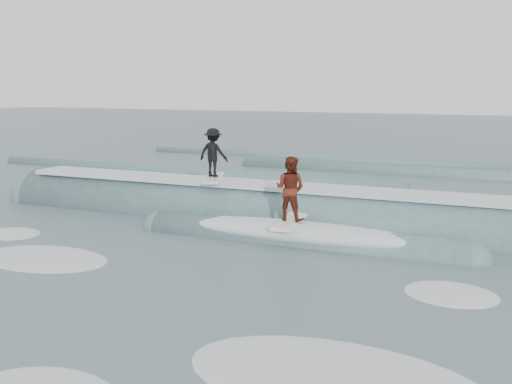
% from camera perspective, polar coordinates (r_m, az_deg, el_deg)
% --- Properties ---
extents(ground, '(160.00, 160.00, 0.00)m').
position_cam_1_polar(ground, '(13.02, -9.27, -8.88)').
color(ground, '#394F54').
rests_on(ground, ground).
extents(breaking_wave, '(21.12, 3.93, 2.29)m').
position_cam_1_polar(breaking_wave, '(18.20, 1.57, -2.96)').
color(breaking_wave, '#3D6067').
rests_on(breaking_wave, ground).
extents(surfer_black, '(1.19, 2.07, 1.71)m').
position_cam_1_polar(surfer_black, '(18.99, -4.29, 3.71)').
color(surfer_black, silver).
rests_on(surfer_black, ground).
extents(surfer_red, '(0.93, 2.03, 1.88)m').
position_cam_1_polar(surfer_red, '(15.75, 3.42, 0.04)').
color(surfer_red, white).
rests_on(surfer_red, ground).
extents(whitewater, '(14.23, 7.98, 0.10)m').
position_cam_1_polar(whitewater, '(11.10, -7.21, -12.34)').
color(whitewater, silver).
rests_on(whitewater, ground).
extents(far_swells, '(34.73, 8.65, 0.80)m').
position_cam_1_polar(far_swells, '(29.35, 7.40, 2.08)').
color(far_swells, '#3D6067').
rests_on(far_swells, ground).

